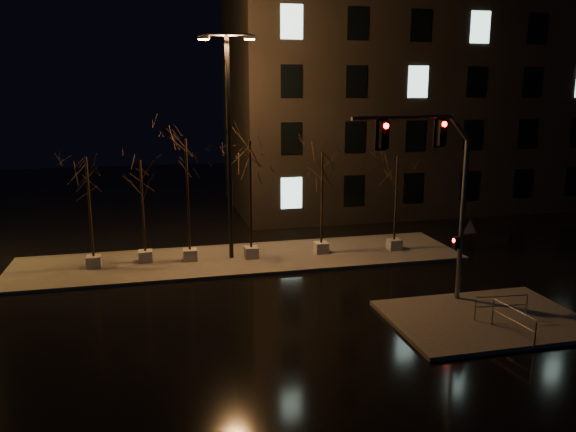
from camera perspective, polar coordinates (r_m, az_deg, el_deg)
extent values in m
plane|color=black|center=(22.51, -2.28, -8.92)|extent=(90.00, 90.00, 0.00)
cube|color=#47443F|center=(28.07, -4.68, -4.39)|extent=(22.00, 5.00, 0.15)
cube|color=#47443F|center=(22.15, 19.34, -9.82)|extent=(7.00, 5.00, 0.15)
cube|color=black|center=(42.57, 11.79, 11.32)|extent=(25.00, 12.00, 15.00)
cube|color=#ABA9A0|center=(27.93, -19.11, -4.40)|extent=(0.65, 0.65, 0.55)
cylinder|color=black|center=(27.32, -19.50, 0.82)|extent=(0.11, 0.11, 4.64)
cube|color=#ABA9A0|center=(28.11, -14.27, -3.98)|extent=(0.65, 0.65, 0.55)
cylinder|color=black|center=(27.52, -14.55, 0.96)|extent=(0.11, 0.11, 4.39)
cube|color=#ABA9A0|center=(27.91, -9.92, -3.89)|extent=(0.65, 0.65, 0.55)
cylinder|color=black|center=(27.23, -10.15, 2.09)|extent=(0.11, 0.11, 5.37)
cube|color=#ABA9A0|center=(27.94, -3.74, -3.70)|extent=(0.65, 0.65, 0.55)
cylinder|color=black|center=(27.27, -3.83, 2.17)|extent=(0.11, 0.11, 5.26)
cube|color=#ABA9A0|center=(28.77, 3.39, -3.22)|extent=(0.65, 0.65, 0.55)
cylinder|color=black|center=(28.17, 3.46, 1.87)|extent=(0.11, 0.11, 4.65)
cube|color=#ABA9A0|center=(29.84, 10.71, -2.84)|extent=(0.65, 0.65, 0.55)
cylinder|color=black|center=(29.30, 10.91, 1.80)|extent=(0.11, 0.11, 4.37)
cylinder|color=slate|center=(22.82, 17.27, -0.52)|extent=(0.19, 0.19, 6.30)
cylinder|color=slate|center=(20.42, 11.64, 9.77)|extent=(4.15, 0.94, 0.15)
cube|color=black|center=(21.50, 15.33, 8.17)|extent=(0.35, 0.29, 0.95)
cube|color=black|center=(20.00, 9.69, 8.13)|extent=(0.35, 0.29, 0.95)
cube|color=black|center=(22.87, 16.70, -2.62)|extent=(0.26, 0.23, 0.47)
cone|color=red|center=(23.06, 17.90, -1.23)|extent=(1.08, 0.24, 1.09)
sphere|color=#FF0C07|center=(22.31, 17.91, 8.96)|extent=(0.19, 0.19, 0.19)
cylinder|color=black|center=(27.10, -6.00, 6.59)|extent=(0.21, 0.21, 10.61)
cylinder|color=black|center=(27.07, -6.27, 17.83)|extent=(2.28, 0.72, 0.11)
cube|color=orange|center=(27.22, -8.58, 17.40)|extent=(0.59, 0.43, 0.21)
cube|color=orange|center=(26.93, -3.92, 17.56)|extent=(0.59, 0.43, 0.21)
cylinder|color=slate|center=(21.56, 18.48, -9.00)|extent=(0.05, 0.05, 0.81)
cylinder|color=slate|center=(22.49, 23.07, -8.47)|extent=(0.05, 0.05, 0.81)
cylinder|color=slate|center=(21.85, 20.92, -7.63)|extent=(1.98, 0.22, 0.04)
cylinder|color=slate|center=(21.98, 20.85, -8.52)|extent=(1.98, 0.22, 0.04)
cylinder|color=slate|center=(19.98, 23.81, -11.03)|extent=(0.05, 0.05, 0.91)
cylinder|color=slate|center=(21.37, 20.09, -9.17)|extent=(0.05, 0.05, 0.91)
cylinder|color=slate|center=(20.48, 22.00, -8.76)|extent=(0.25, 2.02, 0.04)
cylinder|color=slate|center=(20.63, 21.91, -9.82)|extent=(0.25, 2.02, 0.04)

